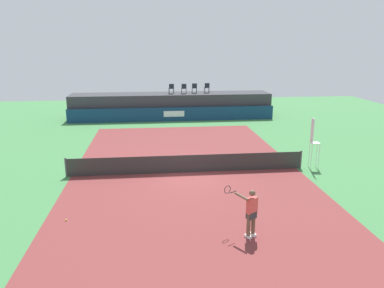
# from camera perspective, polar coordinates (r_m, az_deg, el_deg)

# --- Properties ---
(ground_plane) EXTENTS (48.00, 48.00, 0.00)m
(ground_plane) POSITION_cam_1_polar(r_m,az_deg,el_deg) (22.55, -1.46, -1.82)
(ground_plane) COLOR #3D7A42
(court_inner) EXTENTS (12.00, 22.00, 0.00)m
(court_inner) POSITION_cam_1_polar(r_m,az_deg,el_deg) (19.71, -0.73, -4.36)
(court_inner) COLOR maroon
(court_inner) RESTS_ON ground
(sponsor_wall) EXTENTS (18.00, 0.22, 1.20)m
(sponsor_wall) POSITION_cam_1_polar(r_m,az_deg,el_deg) (32.59, -3.02, 4.57)
(sponsor_wall) COLOR navy
(sponsor_wall) RESTS_ON ground
(spectator_platform) EXTENTS (18.00, 2.80, 2.20)m
(spectator_platform) POSITION_cam_1_polar(r_m,az_deg,el_deg) (34.28, -3.20, 5.94)
(spectator_platform) COLOR #38383D
(spectator_platform) RESTS_ON ground
(spectator_chair_far_left) EXTENTS (0.47, 0.47, 0.89)m
(spectator_chair_far_left) POSITION_cam_1_polar(r_m,az_deg,el_deg) (33.91, -3.19, 8.56)
(spectator_chair_far_left) COLOR #1E232D
(spectator_chair_far_left) RESTS_ON spectator_platform
(spectator_chair_left) EXTENTS (0.46, 0.46, 0.89)m
(spectator_chair_left) POSITION_cam_1_polar(r_m,az_deg,el_deg) (33.91, -1.25, 8.58)
(spectator_chair_left) COLOR #1E232D
(spectator_chair_left) RESTS_ON spectator_platform
(spectator_chair_center) EXTENTS (0.47, 0.47, 0.89)m
(spectator_chair_center) POSITION_cam_1_polar(r_m,az_deg,el_deg) (34.23, 0.37, 8.64)
(spectator_chair_center) COLOR #1E232D
(spectator_chair_center) RESTS_ON spectator_platform
(spectator_chair_right) EXTENTS (0.44, 0.44, 0.89)m
(spectator_chair_right) POSITION_cam_1_polar(r_m,az_deg,el_deg) (34.54, 2.30, 8.69)
(spectator_chair_right) COLOR #1E232D
(spectator_chair_right) RESTS_ON spectator_platform
(umpire_chair) EXTENTS (0.48, 0.48, 2.76)m
(umpire_chair) POSITION_cam_1_polar(r_m,az_deg,el_deg) (21.00, 18.12, 0.62)
(umpire_chair) COLOR white
(umpire_chair) RESTS_ON ground
(tennis_net) EXTENTS (12.40, 0.02, 0.95)m
(tennis_net) POSITION_cam_1_polar(r_m,az_deg,el_deg) (19.56, -0.74, -3.05)
(tennis_net) COLOR #2D2D2D
(tennis_net) RESTS_ON ground
(net_post_near) EXTENTS (0.10, 0.10, 1.00)m
(net_post_near) POSITION_cam_1_polar(r_m,az_deg,el_deg) (19.97, -18.77, -3.42)
(net_post_near) COLOR #4C4C51
(net_post_near) RESTS_ON ground
(net_post_far) EXTENTS (0.10, 0.10, 1.00)m
(net_post_far) POSITION_cam_1_polar(r_m,az_deg,el_deg) (21.03, 16.34, -2.29)
(net_post_far) COLOR #4C4C51
(net_post_far) RESTS_ON ground
(tennis_player) EXTENTS (1.10, 1.01, 1.77)m
(tennis_player) POSITION_cam_1_polar(r_m,az_deg,el_deg) (13.25, 9.00, -10.19)
(tennis_player) COLOR white
(tennis_player) RESTS_ON court_inner
(tennis_ball) EXTENTS (0.07, 0.07, 0.07)m
(tennis_ball) POSITION_cam_1_polar(r_m,az_deg,el_deg) (15.35, -18.74, -10.97)
(tennis_ball) COLOR #D8EA33
(tennis_ball) RESTS_ON court_inner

